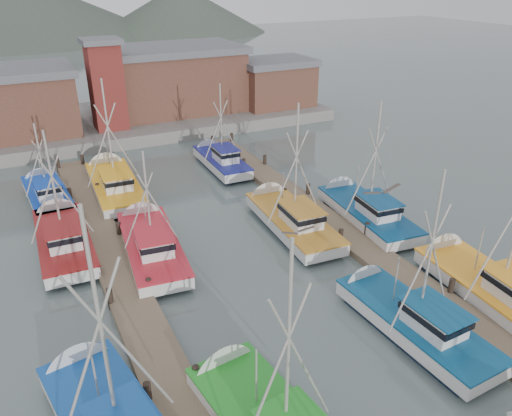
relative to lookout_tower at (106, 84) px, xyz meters
name	(u,v)px	position (x,y,z in m)	size (l,w,h in m)	color
ground	(298,320)	(2.00, -33.00, -5.55)	(260.00, 260.00, 0.00)	#4E5E5B
dock_left	(136,310)	(-5.00, -28.96, -5.34)	(2.30, 46.00, 1.50)	brown
dock_right	(363,247)	(9.00, -28.96, -5.34)	(2.30, 46.00, 1.50)	brown
quay	(123,121)	(2.00, 4.00, -4.95)	(44.00, 16.00, 1.20)	gray
shed_left	(5,102)	(-9.00, 2.00, -1.21)	(12.72, 8.48, 6.20)	brown
shed_center	(174,78)	(8.00, 4.00, -0.86)	(14.84, 9.54, 6.90)	brown
shed_right	(275,82)	(19.00, 1.00, -1.71)	(8.48, 6.36, 5.20)	brown
lookout_tower	(106,84)	(0.00, 0.00, 0.00)	(3.60, 3.60, 8.50)	maroon
boat_5	(407,318)	(6.23, -35.87, -4.87)	(3.68, 9.04, 9.18)	#102037
boat_7	(488,286)	(11.78, -35.81, -4.85)	(4.84, 10.15, 12.15)	#102037
boat_8	(150,243)	(-2.68, -23.53, -4.87)	(3.88, 9.75, 7.59)	#102037
boat_9	(289,218)	(6.42, -24.39, -4.87)	(3.81, 9.75, 9.39)	#102037
boat_10	(63,237)	(-7.30, -20.44, -4.87)	(3.58, 9.47, 8.51)	#102037
boat_11	(363,210)	(11.56, -25.58, -4.87)	(3.82, 9.58, 9.18)	#102037
boat_12	(114,183)	(-2.68, -13.24, -4.87)	(3.97, 10.22, 9.73)	#102037
boat_13	(220,160)	(6.59, -12.09, -4.87)	(3.22, 8.30, 8.01)	#102037
boat_14	(47,194)	(-7.50, -13.11, -4.88)	(3.09, 8.47, 6.83)	#102037
gull_near	(382,191)	(1.81, -38.07, 3.40)	(1.55, 0.63, 0.24)	gray
gull_far	(298,232)	(1.41, -33.63, -0.17)	(1.55, 0.64, 0.24)	gray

